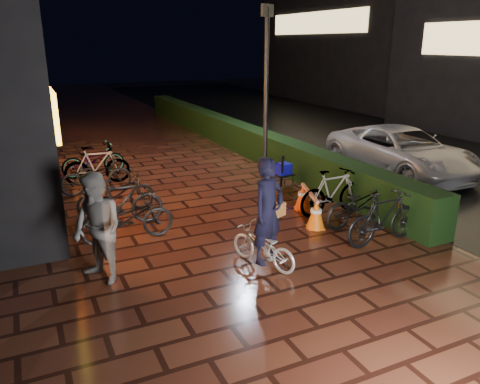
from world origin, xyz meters
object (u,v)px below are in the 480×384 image
cyclist (266,228)px  cart_assembly (283,170)px  bystander_person (97,229)px  van (401,151)px  traffic_barrier (309,205)px

cyclist → cart_assembly: 4.78m
bystander_person → cyclist: bearing=48.4°
bystander_person → cyclist: cyclist is taller
van → traffic_barrier: bearing=-155.8°
van → cart_assembly: van is taller
bystander_person → van: bystander_person is taller
van → bystander_person: bearing=-161.7°
traffic_barrier → van: bearing=23.9°
traffic_barrier → cart_assembly: cart_assembly is taller
cyclist → traffic_barrier: bearing=40.0°
bystander_person → van: 9.97m
cyclist → traffic_barrier: size_ratio=1.28×
traffic_barrier → cyclist: bearing=-140.0°
traffic_barrier → cart_assembly: (0.60, 2.23, 0.20)m
van → traffic_barrier: 5.12m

